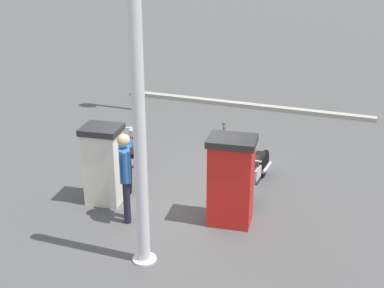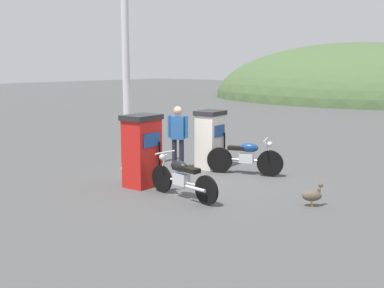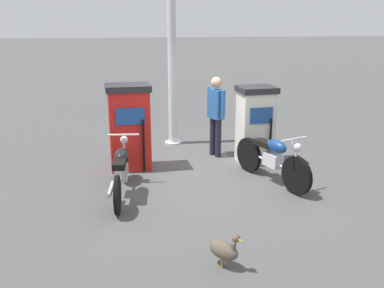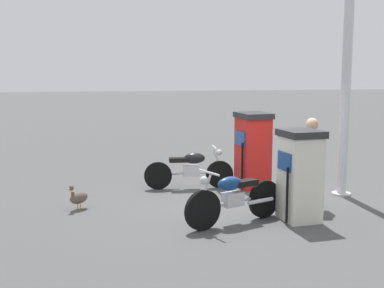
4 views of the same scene
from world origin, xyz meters
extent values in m
plane|color=#4C4C4C|center=(0.00, 0.00, 0.00)|extent=(120.00, 120.00, 0.00)
cube|color=red|center=(-0.57, -1.29, 0.79)|extent=(0.65, 0.82, 1.58)
cube|color=#1E478C|center=(-0.26, -1.26, 1.14)|extent=(0.07, 0.55, 0.32)
cube|color=#262628|center=(-0.57, -1.29, 1.64)|extent=(0.72, 0.91, 0.12)
cylinder|color=black|center=(-0.24, -1.03, 0.55)|extent=(0.05, 0.05, 1.03)
cube|color=silver|center=(-0.57, 1.29, 0.74)|extent=(0.63, 0.72, 1.48)
cube|color=#1E478C|center=(-0.26, 1.31, 1.07)|extent=(0.07, 0.47, 0.32)
cube|color=#262628|center=(-0.57, 1.29, 1.54)|extent=(0.70, 0.79, 0.12)
cylinder|color=black|center=(-0.25, 1.52, 0.52)|extent=(0.05, 0.05, 0.96)
cylinder|color=black|center=(0.17, -1.39, 0.31)|extent=(0.62, 0.11, 0.62)
cylinder|color=black|center=(1.55, -1.51, 0.31)|extent=(0.62, 0.11, 0.62)
cube|color=silver|center=(0.81, -1.44, 0.41)|extent=(0.38, 0.23, 0.24)
cylinder|color=silver|center=(0.86, -1.45, 0.36)|extent=(1.04, 0.14, 0.05)
ellipsoid|color=black|center=(0.74, -1.44, 0.69)|extent=(0.50, 0.26, 0.24)
cube|color=black|center=(1.08, -1.47, 0.66)|extent=(0.46, 0.24, 0.10)
cylinder|color=silver|center=(0.21, -1.39, 0.61)|extent=(0.26, 0.06, 0.57)
cylinder|color=silver|center=(0.29, -1.40, 0.93)|extent=(0.08, 0.56, 0.04)
sphere|color=silver|center=(0.19, -1.39, 0.81)|extent=(0.15, 0.15, 0.14)
cylinder|color=silver|center=(1.34, -1.61, 0.33)|extent=(0.55, 0.12, 0.07)
cylinder|color=black|center=(1.22, 1.51, 0.34)|extent=(0.66, 0.33, 0.68)
cylinder|color=black|center=(-0.02, 1.01, 0.34)|extent=(0.66, 0.33, 0.68)
cube|color=silver|center=(0.64, 1.28, 0.44)|extent=(0.41, 0.32, 0.24)
cylinder|color=silver|center=(0.60, 1.26, 0.39)|extent=(0.95, 0.42, 0.05)
ellipsoid|color=navy|center=(0.71, 1.31, 0.72)|extent=(0.53, 0.38, 0.24)
cube|color=black|center=(0.39, 1.18, 0.69)|extent=(0.48, 0.35, 0.10)
cylinder|color=silver|center=(1.18, 1.50, 0.64)|extent=(0.26, 0.13, 0.57)
cylinder|color=silver|center=(1.11, 1.47, 0.96)|extent=(0.24, 0.53, 0.04)
sphere|color=silver|center=(1.20, 1.50, 0.84)|extent=(0.18, 0.18, 0.14)
cylinder|color=silver|center=(0.12, 1.20, 0.36)|extent=(0.54, 0.27, 0.07)
cylinder|color=#1E1E2D|center=(-1.02, 0.61, 0.42)|extent=(0.17, 0.17, 0.84)
cylinder|color=#1E1E2D|center=(-1.20, 0.52, 0.42)|extent=(0.17, 0.17, 0.84)
cube|color=#265999|center=(-1.11, 0.56, 1.16)|extent=(0.41, 0.34, 0.63)
cylinder|color=#265999|center=(-0.89, 0.67, 1.19)|extent=(0.12, 0.12, 0.60)
cylinder|color=#265999|center=(-1.32, 0.45, 1.19)|extent=(0.12, 0.12, 0.60)
sphere|color=tan|center=(-1.11, 0.56, 1.62)|extent=(0.31, 0.31, 0.23)
ellipsoid|color=brown|center=(3.25, -0.20, 0.22)|extent=(0.43, 0.42, 0.22)
cylinder|color=brown|center=(3.35, -0.11, 0.29)|extent=(0.09, 0.09, 0.16)
sphere|color=brown|center=(3.37, -0.09, 0.45)|extent=(0.14, 0.14, 0.10)
cone|color=orange|center=(3.42, -0.04, 0.44)|extent=(0.08, 0.08, 0.04)
cone|color=brown|center=(3.11, -0.32, 0.26)|extent=(0.11, 0.11, 0.08)
cylinder|color=orange|center=(3.22, -0.17, 0.06)|extent=(0.03, 0.03, 0.11)
cylinder|color=orange|center=(3.27, -0.23, 0.06)|extent=(0.03, 0.03, 0.11)
cylinder|color=silver|center=(-2.22, -0.26, 2.28)|extent=(0.20, 0.20, 4.55)
cylinder|color=silver|center=(-2.22, -0.26, 0.02)|extent=(0.40, 0.40, 0.04)
ellipsoid|color=#476038|center=(-8.16, 30.67, 0.00)|extent=(25.00, 20.63, 9.28)
camera|label=1|loc=(-8.94, -3.34, 5.13)|focal=49.32mm
camera|label=2|loc=(7.47, -8.87, 2.86)|focal=44.57mm
camera|label=3|loc=(7.77, -1.25, 2.93)|focal=40.21mm
camera|label=4|loc=(2.98, 9.21, 2.58)|focal=46.41mm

